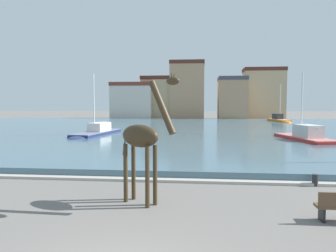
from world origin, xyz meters
TOP-DOWN VIEW (x-y plane):
  - harbor_water at (0.00, 36.13)m, footprint 80.29×54.41m
  - quay_edge_coping at (0.00, 8.67)m, footprint 80.29×0.50m
  - giraffe_statue at (-0.30, 5.37)m, footprint 2.33×1.72m
  - sailboat_orange at (15.33, 52.10)m, footprint 2.49×9.05m
  - sailboat_navy at (-8.81, 25.37)m, footprint 3.04×9.28m
  - sailboat_red at (10.39, 23.41)m, footprint 3.74×8.55m
  - mooring_bollard at (6.50, 8.52)m, footprint 0.24×0.24m
  - townhouse_corner_house at (-13.50, 66.00)m, footprint 9.17×7.84m
  - townhouse_tall_gabled at (-8.05, 67.05)m, footprint 7.17×6.50m
  - townhouse_wide_warehouse at (-1.39, 66.76)m, footprint 7.52×7.39m
  - townhouse_end_terrace at (8.36, 65.37)m, footprint 6.09×6.57m
  - townhouse_narrow_midrow at (15.69, 69.30)m, footprint 9.06×5.49m

SIDE VIEW (x-z plane):
  - quay_edge_coping at x=0.00m, z-range 0.00..0.12m
  - harbor_water at x=0.00m, z-range 0.00..0.41m
  - mooring_bollard at x=6.50m, z-range 0.00..0.50m
  - sailboat_navy at x=-8.81m, z-range -2.68..3.70m
  - sailboat_red at x=10.39m, z-range -2.53..3.62m
  - sailboat_orange at x=15.33m, z-range -2.86..4.02m
  - giraffe_statue at x=-0.30m, z-range 0.05..4.52m
  - townhouse_corner_house at x=-13.50m, z-range 0.01..8.20m
  - townhouse_end_terrace at x=8.36m, z-range 0.01..9.28m
  - townhouse_tall_gabled at x=-8.05m, z-range 0.01..9.61m
  - townhouse_narrow_midrow at x=15.69m, z-range 0.01..11.54m
  - townhouse_wide_warehouse at x=-1.39m, z-range 0.02..12.85m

